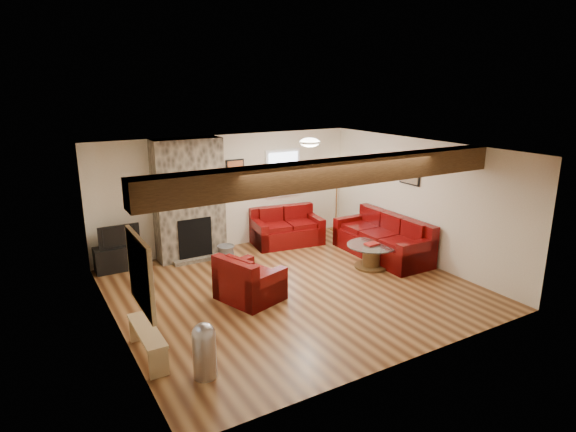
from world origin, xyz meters
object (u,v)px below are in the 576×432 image
object	(u,v)px
coffee_table	(371,256)
television	(118,235)
sofa_three	(382,237)
loveseat	(287,226)
floor_lamp	(337,174)
armchair_red	(250,277)
tv_cabinet	(120,258)

from	to	relation	value
coffee_table	television	size ratio (longest dim) A/B	1.26
sofa_three	loveseat	distance (m)	2.18
loveseat	floor_lamp	world-z (taller)	floor_lamp
armchair_red	tv_cabinet	bearing A→B (deg)	14.77
television	sofa_three	bearing A→B (deg)	-22.48
television	floor_lamp	size ratio (longest dim) A/B	0.46
coffee_table	television	world-z (taller)	television
loveseat	tv_cabinet	bearing A→B (deg)	-176.56
armchair_red	coffee_table	world-z (taller)	armchair_red
tv_cabinet	television	world-z (taller)	television
loveseat	coffee_table	distance (m)	2.25
sofa_three	tv_cabinet	xyz separation A→B (m)	(-4.93, 2.04, -0.19)
loveseat	armchair_red	bearing A→B (deg)	-124.29
loveseat	armchair_red	size ratio (longest dim) A/B	1.59
loveseat	floor_lamp	size ratio (longest dim) A/B	0.92
tv_cabinet	loveseat	bearing A→B (deg)	-4.73
coffee_table	floor_lamp	size ratio (longest dim) A/B	0.59
loveseat	television	bearing A→B (deg)	-176.56
loveseat	tv_cabinet	world-z (taller)	loveseat
tv_cabinet	coffee_table	bearing A→B (deg)	-29.36
armchair_red	floor_lamp	world-z (taller)	floor_lamp
loveseat	television	xyz separation A→B (m)	(-3.62, 0.30, 0.30)
tv_cabinet	television	size ratio (longest dim) A/B	1.25
coffee_table	tv_cabinet	size ratio (longest dim) A/B	1.01
coffee_table	loveseat	bearing A→B (deg)	108.12
armchair_red	sofa_three	bearing A→B (deg)	-99.89
coffee_table	sofa_three	bearing A→B (deg)	32.76
sofa_three	coffee_table	world-z (taller)	sofa_three
loveseat	armchair_red	xyz separation A→B (m)	(-2.02, -2.21, -0.02)
tv_cabinet	floor_lamp	size ratio (longest dim) A/B	0.58
coffee_table	floor_lamp	world-z (taller)	floor_lamp
sofa_three	floor_lamp	bearing A→B (deg)	172.19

